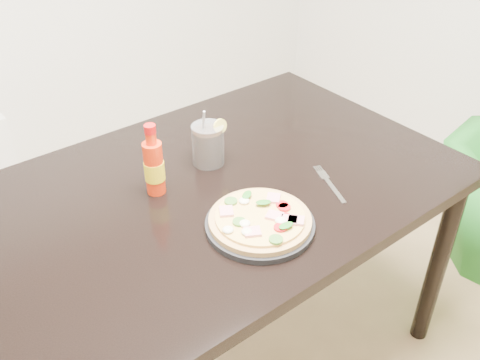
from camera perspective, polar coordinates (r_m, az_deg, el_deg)
dining_table at (r=1.56m, az=-2.74°, el=-2.95°), size 1.40×0.90×0.75m
plate at (r=1.35m, az=2.14°, el=-4.79°), size 0.28×0.28×0.02m
pizza at (r=1.34m, az=2.18°, el=-4.17°), size 0.26×0.26×0.03m
hot_sauce_bottle at (r=1.45m, az=-9.16°, el=1.44°), size 0.06×0.06×0.21m
cola_cup at (r=1.57m, az=-3.42°, el=3.72°), size 0.10×0.09×0.18m
fork at (r=1.53m, az=9.45°, el=-0.29°), size 0.09×0.18×0.00m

